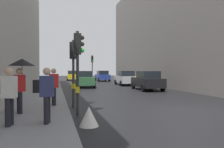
{
  "coord_description": "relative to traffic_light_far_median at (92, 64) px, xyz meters",
  "views": [
    {
      "loc": [
        -5.66,
        -7.89,
        1.85
      ],
      "look_at": [
        -0.42,
        10.58,
        1.48
      ],
      "focal_mm": 32.2,
      "sensor_mm": 36.0,
      "label": 1
    }
  ],
  "objects": [
    {
      "name": "car_yellow_taxi",
      "position": [
        -1.66,
        11.23,
        -1.76
      ],
      "size": [
        2.18,
        4.28,
        1.76
      ],
      "color": "yellow",
      "rests_on": "ground"
    },
    {
      "name": "traffic_light_far_median",
      "position": [
        0.0,
        0.0,
        0.0
      ],
      "size": [
        0.26,
        0.44,
        3.82
      ],
      "color": "#2D2D2D",
      "rests_on": "ground"
    },
    {
      "name": "ground_plane",
      "position": [
        0.98,
        -18.08,
        -2.63
      ],
      "size": [
        120.0,
        120.0,
        0.0
      ],
      "primitive_type": "plane",
      "color": "black"
    },
    {
      "name": "building_facade_right",
      "position": [
        12.07,
        -4.58,
        4.23
      ],
      "size": [
        12.0,
        27.72,
        13.73
      ],
      "primitive_type": "cube",
      "color": "slate",
      "rests_on": "ground"
    },
    {
      "name": "pedestrian_with_black_backpack",
      "position": [
        -6.06,
        -19.3,
        -1.47
      ],
      "size": [
        0.65,
        0.42,
        1.77
      ],
      "color": "black",
      "rests_on": "sidewalk_kerb"
    },
    {
      "name": "pedestrian_with_grey_backpack",
      "position": [
        -4.98,
        -19.3,
        -1.47
      ],
      "size": [
        0.64,
        0.4,
        1.77
      ],
      "color": "black",
      "rests_on": "sidewalk_kerb"
    },
    {
      "name": "pedestrian_with_umbrella",
      "position": [
        -5.96,
        -17.43,
        -0.79
      ],
      "size": [
        1.0,
        1.0,
        2.14
      ],
      "color": "black",
      "rests_on": "sidewalk_kerb"
    },
    {
      "name": "car_green_estate",
      "position": [
        -1.61,
        -4.24,
        -1.76
      ],
      "size": [
        2.26,
        4.32,
        1.76
      ],
      "color": "#2D6038",
      "rests_on": "ground"
    },
    {
      "name": "warning_sign_triangle",
      "position": [
        -3.61,
        -19.43,
        -2.31
      ],
      "size": [
        0.64,
        0.64,
        0.65
      ],
      "primitive_type": "cone",
      "color": "silver",
      "rests_on": "ground"
    },
    {
      "name": "sidewalk_kerb",
      "position": [
        -5.47,
        -12.08,
        -2.55
      ],
      "size": [
        2.74,
        40.0,
        0.16
      ],
      "primitive_type": "cube",
      "color": "gray",
      "rests_on": "ground"
    },
    {
      "name": "car_blue_van",
      "position": [
        3.02,
        7.2,
        -1.76
      ],
      "size": [
        2.03,
        4.2,
        1.76
      ],
      "color": "navy",
      "rests_on": "ground"
    },
    {
      "name": "traffic_light_near_right",
      "position": [
        -3.78,
        -15.82,
        -0.32
      ],
      "size": [
        0.45,
        0.35,
        3.35
      ],
      "color": "#2D2D2D",
      "rests_on": "ground"
    },
    {
      "name": "car_dark_suv",
      "position": [
        3.53,
        -9.02,
        -1.76
      ],
      "size": [
        2.23,
        4.31,
        1.76
      ],
      "color": "black",
      "rests_on": "ground"
    },
    {
      "name": "car_silver_hatchback",
      "position": [
        3.63,
        -2.74,
        -1.76
      ],
      "size": [
        2.23,
        4.31,
        1.76
      ],
      "color": "#BCBCC1",
      "rests_on": "ground"
    },
    {
      "name": "traffic_light_near_left",
      "position": [
        -3.78,
        -17.76,
        -0.27
      ],
      "size": [
        0.44,
        0.26,
        3.43
      ],
      "color": "#2D2D2D",
      "rests_on": "ground"
    },
    {
      "name": "pedestrian_in_red_jacket",
      "position": [
        -4.75,
        -15.94,
        -1.5
      ],
      "size": [
        0.45,
        0.35,
        1.77
      ],
      "color": "black",
      "rests_on": "sidewalk_kerb"
    }
  ]
}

